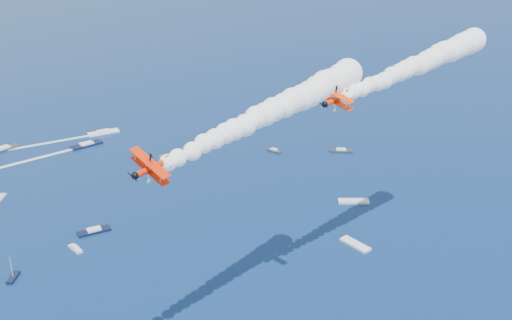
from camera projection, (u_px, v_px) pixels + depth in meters
biplane_lead at (336, 100)px, 123.52m from camera, size 9.11×10.55×7.52m
biplane_trail at (152, 168)px, 95.01m from camera, size 8.92×10.72×7.94m
smoke_trail_lead at (416, 66)px, 139.83m from camera, size 56.33×18.09×10.44m
smoke_trail_trail at (270, 112)px, 112.85m from camera, size 56.78×26.51×10.44m
spectator_boats at (34, 209)px, 196.15m from camera, size 222.19×166.06×0.70m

